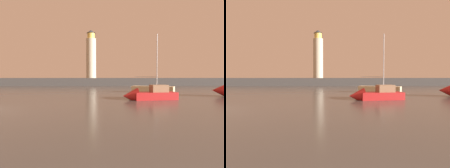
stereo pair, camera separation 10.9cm
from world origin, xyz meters
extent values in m
plane|color=#4C4742|center=(0.00, 27.35, 0.00)|extent=(220.00, 220.00, 0.00)
cube|color=#423F3D|center=(0.00, 54.70, 1.07)|extent=(87.54, 5.12, 2.14)
cylinder|color=beige|center=(-5.40, 54.70, 7.71)|extent=(2.78, 2.78, 11.15)
cylinder|color=#F2CC59|center=(-5.40, 54.70, 14.07)|extent=(2.08, 2.08, 1.56)
cone|color=#33383D|center=(-5.40, 54.70, 15.30)|extent=(2.50, 2.50, 0.89)
cone|color=#B21E1E|center=(13.00, 22.50, 0.73)|extent=(2.87, 2.93, 2.20)
cube|color=#B21E1E|center=(3.81, 19.31, 0.39)|extent=(4.75, 2.32, 0.79)
cone|color=#B21E1E|center=(1.13, 18.95, 0.43)|extent=(1.76, 1.85, 1.65)
cube|color=#8C6647|center=(4.26, 19.37, 1.18)|extent=(1.90, 1.44, 0.78)
cube|color=beige|center=(5.85, 28.45, 0.50)|extent=(6.38, 4.44, 1.00)
cylinder|color=#B7B7BC|center=(6.41, 28.15, 4.96)|extent=(0.12, 0.12, 7.91)
cylinder|color=#B7B7BC|center=(4.86, 28.98, 2.43)|extent=(3.13, 1.73, 0.09)
camera|label=1|loc=(-1.51, -1.12, 2.39)|focal=31.21mm
camera|label=2|loc=(-1.40, -1.12, 2.39)|focal=31.21mm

